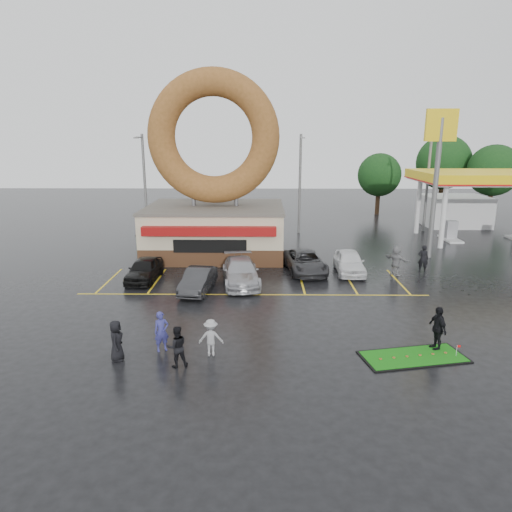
{
  "coord_description": "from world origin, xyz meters",
  "views": [
    {
      "loc": [
        0.53,
        -21.11,
        8.61
      ],
      "look_at": [
        0.21,
        3.67,
        2.2
      ],
      "focal_mm": 32.0,
      "sensor_mm": 36.0,
      "label": 1
    }
  ],
  "objects_px": {
    "streetlight_left": "(145,182)",
    "car_silver": "(241,272)",
    "car_black": "(144,269)",
    "dumpster": "(149,242)",
    "car_white": "(349,262)",
    "person_cameraman": "(437,328)",
    "shell_sign": "(438,156)",
    "streetlight_mid": "(300,182)",
    "putting_green": "(413,357)",
    "person_blue": "(162,331)",
    "donut_shop": "(215,195)",
    "streetlight_right": "(428,181)",
    "gas_station": "(474,194)",
    "car_grey": "(305,262)",
    "car_dgrey": "(198,280)"
  },
  "relations": [
    {
      "from": "car_silver",
      "to": "car_white",
      "type": "bearing_deg",
      "value": 11.81
    },
    {
      "from": "putting_green",
      "to": "person_blue",
      "type": "bearing_deg",
      "value": 177.11
    },
    {
      "from": "donut_shop",
      "to": "car_silver",
      "type": "xyz_separation_m",
      "value": [
        2.25,
        -7.53,
        -3.72
      ]
    },
    {
      "from": "donut_shop",
      "to": "streetlight_right",
      "type": "bearing_deg",
      "value": 25.21
    },
    {
      "from": "streetlight_right",
      "to": "car_silver",
      "type": "relative_size",
      "value": 1.75
    },
    {
      "from": "car_dgrey",
      "to": "person_blue",
      "type": "relative_size",
      "value": 2.37
    },
    {
      "from": "gas_station",
      "to": "streetlight_mid",
      "type": "height_order",
      "value": "streetlight_mid"
    },
    {
      "from": "car_grey",
      "to": "car_black",
      "type": "bearing_deg",
      "value": -176.8
    },
    {
      "from": "donut_shop",
      "to": "car_silver",
      "type": "distance_m",
      "value": 8.69
    },
    {
      "from": "shell_sign",
      "to": "streetlight_mid",
      "type": "xyz_separation_m",
      "value": [
        -9.0,
        8.92,
        -2.6
      ]
    },
    {
      "from": "car_dgrey",
      "to": "car_silver",
      "type": "height_order",
      "value": "car_silver"
    },
    {
      "from": "streetlight_left",
      "to": "dumpster",
      "type": "relative_size",
      "value": 5.0
    },
    {
      "from": "dumpster",
      "to": "gas_station",
      "type": "bearing_deg",
      "value": 3.49
    },
    {
      "from": "car_black",
      "to": "shell_sign",
      "type": "bearing_deg",
      "value": 19.27
    },
    {
      "from": "shell_sign",
      "to": "car_black",
      "type": "relative_size",
      "value": 2.56
    },
    {
      "from": "putting_green",
      "to": "dumpster",
      "type": "bearing_deg",
      "value": 129.93
    },
    {
      "from": "gas_station",
      "to": "streetlight_left",
      "type": "height_order",
      "value": "streetlight_left"
    },
    {
      "from": "car_grey",
      "to": "streetlight_mid",
      "type": "bearing_deg",
      "value": 79.64
    },
    {
      "from": "dumpster",
      "to": "car_grey",
      "type": "bearing_deg",
      "value": -36.9
    },
    {
      "from": "car_grey",
      "to": "car_white",
      "type": "xyz_separation_m",
      "value": [
        2.89,
        -0.16,
        0.04
      ]
    },
    {
      "from": "streetlight_right",
      "to": "dumpster",
      "type": "height_order",
      "value": "streetlight_right"
    },
    {
      "from": "dumpster",
      "to": "putting_green",
      "type": "relative_size",
      "value": 0.4
    },
    {
      "from": "car_black",
      "to": "car_silver",
      "type": "bearing_deg",
      "value": -3.23
    },
    {
      "from": "streetlight_mid",
      "to": "putting_green",
      "type": "height_order",
      "value": "streetlight_mid"
    },
    {
      "from": "shell_sign",
      "to": "car_black",
      "type": "distance_m",
      "value": 21.71
    },
    {
      "from": "gas_station",
      "to": "streetlight_right",
      "type": "height_order",
      "value": "streetlight_right"
    },
    {
      "from": "dumpster",
      "to": "shell_sign",
      "type": "bearing_deg",
      "value": -15.46
    },
    {
      "from": "streetlight_mid",
      "to": "putting_green",
      "type": "distance_m",
      "value": 25.69
    },
    {
      "from": "putting_green",
      "to": "streetlight_mid",
      "type": "bearing_deg",
      "value": 96.12
    },
    {
      "from": "streetlight_left",
      "to": "putting_green",
      "type": "relative_size",
      "value": 2.01
    },
    {
      "from": "car_grey",
      "to": "streetlight_right",
      "type": "bearing_deg",
      "value": 40.17
    },
    {
      "from": "streetlight_left",
      "to": "person_blue",
      "type": "height_order",
      "value": "streetlight_left"
    },
    {
      "from": "streetlight_mid",
      "to": "person_cameraman",
      "type": "relative_size",
      "value": 4.74
    },
    {
      "from": "car_white",
      "to": "donut_shop",
      "type": "bearing_deg",
      "value": 152.87
    },
    {
      "from": "car_black",
      "to": "dumpster",
      "type": "relative_size",
      "value": 2.3
    },
    {
      "from": "streetlight_mid",
      "to": "car_silver",
      "type": "bearing_deg",
      "value": -107.05
    },
    {
      "from": "streetlight_left",
      "to": "dumpster",
      "type": "xyz_separation_m",
      "value": [
        1.61,
        -6.09,
        -4.13
      ]
    },
    {
      "from": "gas_station",
      "to": "person_blue",
      "type": "distance_m",
      "value": 34.23
    },
    {
      "from": "gas_station",
      "to": "person_cameraman",
      "type": "xyz_separation_m",
      "value": [
        -12.14,
        -24.35,
        -2.75
      ]
    },
    {
      "from": "gas_station",
      "to": "car_white",
      "type": "bearing_deg",
      "value": -136.33
    },
    {
      "from": "car_silver",
      "to": "donut_shop",
      "type": "bearing_deg",
      "value": 99.62
    },
    {
      "from": "car_dgrey",
      "to": "dumpster",
      "type": "distance_m",
      "value": 11.17
    },
    {
      "from": "streetlight_right",
      "to": "car_white",
      "type": "bearing_deg",
      "value": -124.62
    },
    {
      "from": "car_white",
      "to": "person_cameraman",
      "type": "relative_size",
      "value": 2.3
    },
    {
      "from": "car_dgrey",
      "to": "person_cameraman",
      "type": "relative_size",
      "value": 2.13
    },
    {
      "from": "car_white",
      "to": "person_blue",
      "type": "distance_m",
      "value": 15.18
    },
    {
      "from": "person_cameraman",
      "to": "putting_green",
      "type": "height_order",
      "value": "person_cameraman"
    },
    {
      "from": "streetlight_left",
      "to": "car_silver",
      "type": "bearing_deg",
      "value": -57.41
    },
    {
      "from": "shell_sign",
      "to": "putting_green",
      "type": "relative_size",
      "value": 2.36
    },
    {
      "from": "donut_shop",
      "to": "car_white",
      "type": "bearing_deg",
      "value": -28.94
    }
  ]
}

